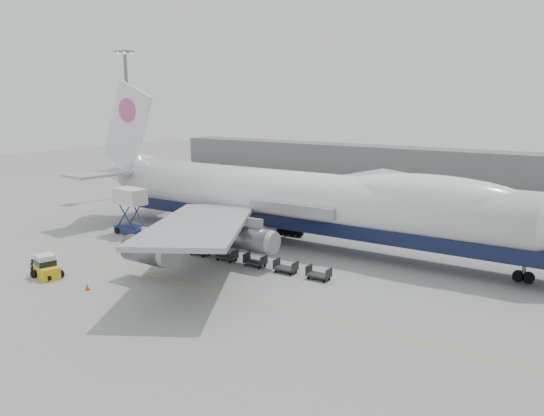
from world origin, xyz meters
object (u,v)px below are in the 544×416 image
Objects in this scene: ground_worker at (33,267)px; catering_truck at (131,208)px; airliner at (304,199)px; baggage_tug at (46,267)px.

catering_truck is at bearing 40.76° from ground_worker.
baggage_tug is (-15.46, -24.06, -4.62)m from airliner.
airliner is 30.24m from ground_worker.
airliner reaches higher than baggage_tug.
catering_truck is 1.75× the size of baggage_tug.
airliner is at bearing 25.49° from catering_truck.
airliner is 22.84m from catering_truck.
catering_truck is at bearing -160.79° from airliner.
ground_worker is (-17.33, -24.30, -4.83)m from airliner.
catering_truck is 3.78× the size of ground_worker.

